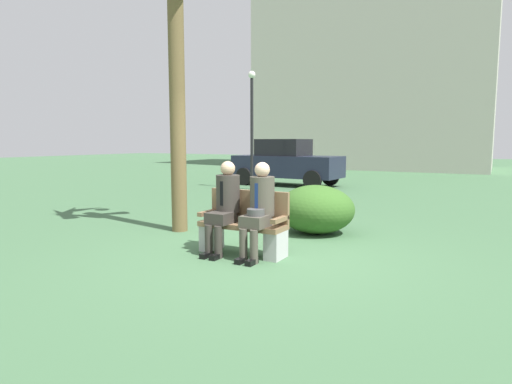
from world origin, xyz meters
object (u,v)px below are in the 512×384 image
object	(u,v)px
parked_car_near	(286,162)
building_backdrop	(375,50)
seated_man_left	(225,202)
shrub_near_bench	(316,209)
seated_man_right	(259,205)
park_bench	(244,226)
street_lamp	(252,118)

from	to	relation	value
parked_car_near	building_backdrop	distance (m)	14.44
seated_man_left	parked_car_near	size ratio (longest dim) A/B	0.33
shrub_near_bench	parked_car_near	world-z (taller)	parked_car_near
seated_man_left	shrub_near_bench	distance (m)	2.05
seated_man_left	seated_man_right	distance (m)	0.56
park_bench	shrub_near_bench	world-z (taller)	park_bench
shrub_near_bench	street_lamp	world-z (taller)	street_lamp
shrub_near_bench	parked_car_near	bearing A→B (deg)	118.44
park_bench	street_lamp	size ratio (longest dim) A/B	0.33
seated_man_right	shrub_near_bench	distance (m)	1.95
park_bench	seated_man_left	size ratio (longest dim) A/B	0.96
seated_man_right	shrub_near_bench	bearing A→B (deg)	87.40
park_bench	building_backdrop	bearing A→B (deg)	99.50
park_bench	seated_man_right	distance (m)	0.48
parked_car_near	street_lamp	bearing A→B (deg)	-103.28
seated_man_right	seated_man_left	bearing A→B (deg)	179.39
street_lamp	seated_man_left	bearing A→B (deg)	-63.27
street_lamp	building_backdrop	size ratio (longest dim) A/B	0.27
seated_man_right	shrub_near_bench	xyz separation A→B (m)	(0.09, 1.92, -0.31)
park_bench	parked_car_near	world-z (taller)	parked_car_near
building_backdrop	parked_car_near	bearing A→B (deg)	-89.46
shrub_near_bench	building_backdrop	bearing A→B (deg)	101.40
shrub_near_bench	street_lamp	xyz separation A→B (m)	(-4.40, 5.54, 1.93)
shrub_near_bench	parked_car_near	xyz separation A→B (m)	(-3.98, 7.35, 0.42)
seated_man_left	shrub_near_bench	world-z (taller)	seated_man_left
shrub_near_bench	parked_car_near	distance (m)	8.36
seated_man_left	seated_man_right	bearing A→B (deg)	-0.61
seated_man_left	building_backdrop	bearing A→B (deg)	98.82
building_backdrop	park_bench	bearing A→B (deg)	-80.50
parked_car_near	street_lamp	xyz separation A→B (m)	(-0.43, -1.80, 1.51)
seated_man_right	building_backdrop	distance (m)	23.52
shrub_near_bench	building_backdrop	distance (m)	21.81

